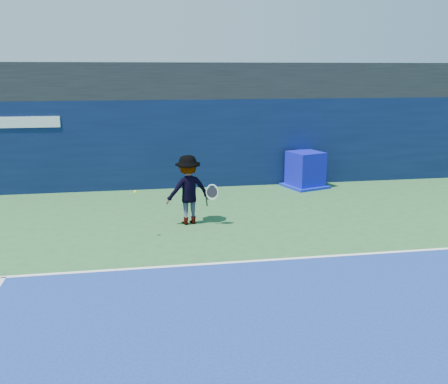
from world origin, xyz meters
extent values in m
plane|color=#2B602F|center=(0.00, 0.00, 0.00)|extent=(80.00, 80.00, 0.00)
cube|color=white|center=(0.00, 3.00, 0.01)|extent=(24.00, 0.10, 0.01)
cube|color=black|center=(0.00, 11.50, 3.60)|extent=(36.00, 3.00, 1.20)
cube|color=#0A1638|center=(0.00, 10.50, 1.50)|extent=(36.00, 1.00, 3.00)
cube|color=#0C0CAD|center=(3.35, 9.48, 0.62)|extent=(1.30, 1.30, 1.23)
cube|color=#0C1AB1|center=(3.35, 9.48, 0.04)|extent=(1.62, 1.62, 0.08)
imported|color=silver|center=(-1.06, 5.94, 0.91)|extent=(1.31, 0.94, 1.83)
cylinder|color=black|center=(-0.61, 5.69, 0.65)|extent=(0.09, 0.16, 0.29)
torus|color=white|center=(-0.47, 5.64, 0.90)|extent=(0.34, 0.19, 0.33)
cylinder|color=black|center=(-0.47, 5.64, 0.90)|extent=(0.28, 0.15, 0.28)
sphere|color=#CAF01A|center=(-2.41, 4.89, 1.17)|extent=(0.08, 0.08, 0.08)
camera|label=1|loc=(-2.26, -6.70, 3.97)|focal=40.00mm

